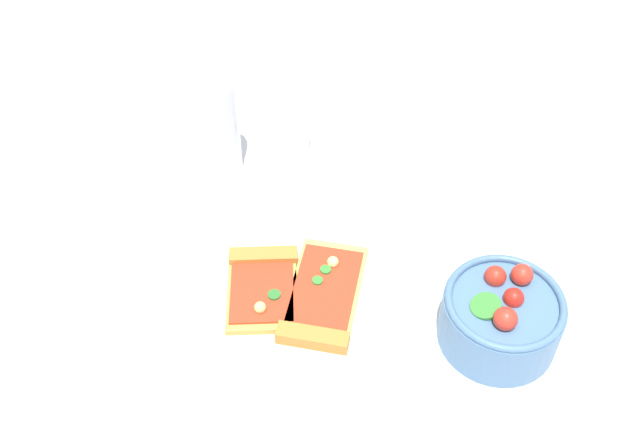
% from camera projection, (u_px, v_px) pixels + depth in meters
% --- Properties ---
extents(ground_plane, '(2.40, 2.40, 0.00)m').
position_uv_depth(ground_plane, '(275.00, 309.00, 0.86)').
color(ground_plane, silver).
rests_on(ground_plane, ground).
extents(plate, '(0.26, 0.26, 0.01)m').
position_uv_depth(plate, '(300.00, 296.00, 0.86)').
color(plate, silver).
rests_on(plate, ground_plane).
extents(pizza_slice_near, '(0.17, 0.13, 0.02)m').
position_uv_depth(pizza_slice_near, '(322.00, 299.00, 0.84)').
color(pizza_slice_near, '#E5B256').
rests_on(pizza_slice_near, plate).
extents(pizza_slice_far, '(0.14, 0.13, 0.02)m').
position_uv_depth(pizza_slice_far, '(263.00, 283.00, 0.86)').
color(pizza_slice_far, gold).
rests_on(pizza_slice_far, plate).
extents(salad_bowl, '(0.13, 0.13, 0.08)m').
position_uv_depth(salad_bowl, '(501.00, 317.00, 0.81)').
color(salad_bowl, '#4C7299').
rests_on(salad_bowl, ground_plane).
extents(soda_glass, '(0.07, 0.07, 0.14)m').
position_uv_depth(soda_glass, '(211.00, 130.00, 0.98)').
color(soda_glass, silver).
rests_on(soda_glass, ground_plane).
extents(pepper_shaker, '(0.03, 0.03, 0.07)m').
position_uv_depth(pepper_shaker, '(298.00, 132.00, 1.02)').
color(pepper_shaker, silver).
rests_on(pepper_shaker, ground_plane).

